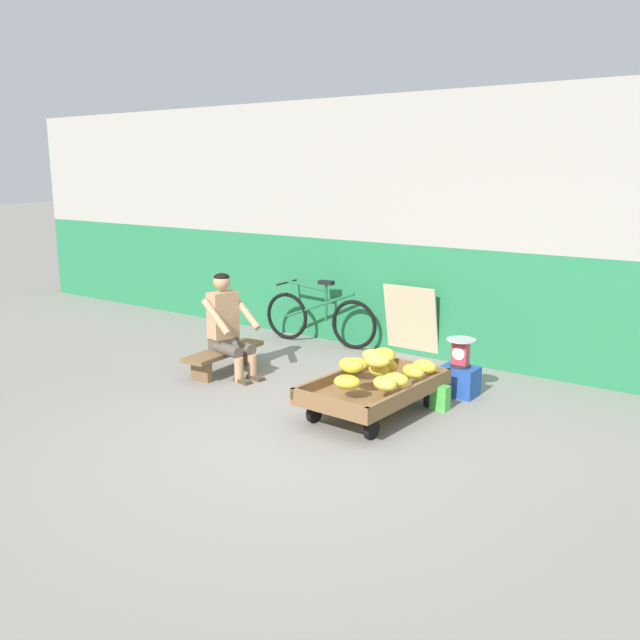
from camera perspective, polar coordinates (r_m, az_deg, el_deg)
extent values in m
plane|color=gray|center=(5.75, -2.88, -10.67)|extent=(80.00, 80.00, 0.00)
cube|color=#287F4C|center=(8.29, 11.69, 1.31)|extent=(16.00, 0.30, 1.37)
cube|color=#A8A399|center=(8.14, 12.19, 12.20)|extent=(16.00, 0.30, 1.77)
cube|color=brown|center=(6.41, 4.57, -5.95)|extent=(0.90, 1.47, 0.05)
cube|color=brown|center=(6.60, 1.69, -4.66)|extent=(0.10, 1.44, 0.10)
cube|color=brown|center=(6.18, 7.67, -5.99)|extent=(0.10, 1.44, 0.10)
cube|color=brown|center=(6.95, 7.81, -3.89)|extent=(0.84, 0.07, 0.10)
cube|color=brown|center=(5.85, 0.72, -6.98)|extent=(0.84, 0.07, 0.10)
cylinder|color=black|center=(7.02, 4.72, -5.54)|extent=(0.06, 0.18, 0.18)
cylinder|color=black|center=(6.71, 9.22, -6.53)|extent=(0.06, 0.18, 0.18)
cylinder|color=black|center=(6.25, -0.48, -7.81)|extent=(0.06, 0.18, 0.18)
cylinder|color=black|center=(5.90, 4.34, -9.12)|extent=(0.06, 0.18, 0.18)
ellipsoid|color=yellow|center=(6.39, 7.85, -4.29)|extent=(0.29, 0.27, 0.13)
ellipsoid|color=yellow|center=(6.56, 8.75, -3.88)|extent=(0.25, 0.19, 0.13)
ellipsoid|color=gold|center=(6.56, 3.10, -3.74)|extent=(0.25, 0.19, 0.13)
ellipsoid|color=yellow|center=(6.42, 4.97, -4.14)|extent=(0.30, 0.28, 0.13)
ellipsoid|color=gold|center=(6.12, 6.37, -5.02)|extent=(0.27, 0.23, 0.13)
ellipsoid|color=gold|center=(6.55, 5.61, -3.82)|extent=(0.28, 0.24, 0.13)
ellipsoid|color=yellow|center=(6.01, 5.47, -5.33)|extent=(0.28, 0.24, 0.13)
ellipsoid|color=yellow|center=(6.02, 2.28, -5.24)|extent=(0.28, 0.24, 0.13)
ellipsoid|color=gold|center=(6.95, 5.37, -2.86)|extent=(0.28, 0.24, 0.13)
ellipsoid|color=yellow|center=(6.26, 4.83, -3.44)|extent=(0.29, 0.26, 0.13)
ellipsoid|color=yellow|center=(6.40, 5.37, -3.02)|extent=(0.29, 0.26, 0.13)
ellipsoid|color=gold|center=(6.07, 2.62, -3.81)|extent=(0.26, 0.20, 0.13)
ellipsoid|color=yellow|center=(6.42, 4.47, -3.03)|extent=(0.29, 0.26, 0.13)
cube|color=brown|center=(7.78, -8.05, -2.62)|extent=(0.38, 1.12, 0.05)
cube|color=brown|center=(8.10, -6.27, -2.94)|extent=(0.25, 0.10, 0.22)
cube|color=brown|center=(7.54, -9.91, -4.25)|extent=(0.25, 0.10, 0.22)
cylinder|color=tan|center=(7.54, -5.71, -3.90)|extent=(0.10, 0.10, 0.27)
cube|color=#4C3D2D|center=(7.53, -5.42, -4.83)|extent=(0.23, 0.13, 0.04)
cylinder|color=brown|center=(7.65, -6.66, -2.25)|extent=(0.42, 0.20, 0.13)
cylinder|color=tan|center=(7.44, -6.82, -4.16)|extent=(0.10, 0.10, 0.27)
cube|color=#4C3D2D|center=(7.43, -6.52, -5.11)|extent=(0.23, 0.13, 0.04)
cylinder|color=brown|center=(7.55, -7.75, -2.49)|extent=(0.42, 0.20, 0.13)
cube|color=brown|center=(7.75, -8.08, -1.94)|extent=(0.27, 0.32, 0.14)
cube|color=tan|center=(7.68, -8.15, 0.44)|extent=(0.24, 0.35, 0.52)
cylinder|color=tan|center=(7.66, -6.24, 0.67)|extent=(0.48, 0.16, 0.36)
cylinder|color=tan|center=(7.43, -8.71, 0.23)|extent=(0.48, 0.16, 0.36)
sphere|color=tan|center=(7.61, -8.24, 3.21)|extent=(0.19, 0.19, 0.19)
ellipsoid|color=black|center=(7.60, -8.25, 3.60)|extent=(0.17, 0.17, 0.09)
cube|color=#234CA8|center=(7.10, 11.61, -5.04)|extent=(0.36, 0.28, 0.30)
cylinder|color=#28282D|center=(7.05, 11.67, -3.76)|extent=(0.20, 0.20, 0.03)
cube|color=#C6384C|center=(7.02, 11.71, -2.70)|extent=(0.16, 0.10, 0.24)
cylinder|color=white|center=(6.97, 11.53, -2.80)|extent=(0.13, 0.01, 0.13)
cylinder|color=#B2B5BA|center=(6.98, 11.76, -1.63)|extent=(0.30, 0.30, 0.01)
torus|color=black|center=(9.19, -2.79, 0.33)|extent=(0.64, 0.12, 0.64)
torus|color=black|center=(8.69, 2.86, -0.38)|extent=(0.64, 0.12, 0.64)
cylinder|color=#236B3D|center=(8.89, -0.05, 1.24)|extent=(1.03, 0.14, 0.43)
cylinder|color=#236B3D|center=(8.83, 0.52, 1.43)|extent=(0.04, 0.04, 0.48)
cylinder|color=#236B3D|center=(8.95, -1.18, 2.88)|extent=(0.62, 0.10, 0.12)
cube|color=black|center=(8.78, 0.52, 3.16)|extent=(0.21, 0.12, 0.05)
cylinder|color=black|center=(9.10, -2.82, 3.17)|extent=(0.08, 0.48, 0.03)
cube|color=#C6B289|center=(8.39, 7.65, -0.10)|extent=(0.70, 0.20, 0.89)
cube|color=green|center=(6.66, 9.99, -6.42)|extent=(0.18, 0.12, 0.24)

